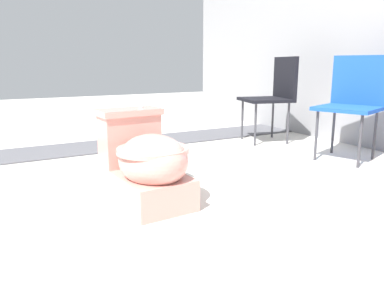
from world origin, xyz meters
TOP-DOWN VIEW (x-y plane):
  - ground_plane at (0.00, 0.00)m, footprint 14.00×14.00m
  - gravel_strip at (-1.28, 0.50)m, footprint 0.56×8.00m
  - toilet at (0.25, 0.05)m, footprint 0.65×0.41m
  - folding_chair_left at (-0.71, 1.82)m, footprint 0.54×0.54m
  - folding_chair_middle at (0.14, 1.91)m, footprint 0.56×0.56m

SIDE VIEW (x-z plane):
  - ground_plane at x=0.00m, z-range 0.00..0.00m
  - gravel_strip at x=-1.28m, z-range 0.00..0.01m
  - toilet at x=0.25m, z-range -0.04..0.48m
  - folding_chair_left at x=-0.71m, z-range 0.09..0.93m
  - folding_chair_middle at x=0.14m, z-range 0.09..0.93m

